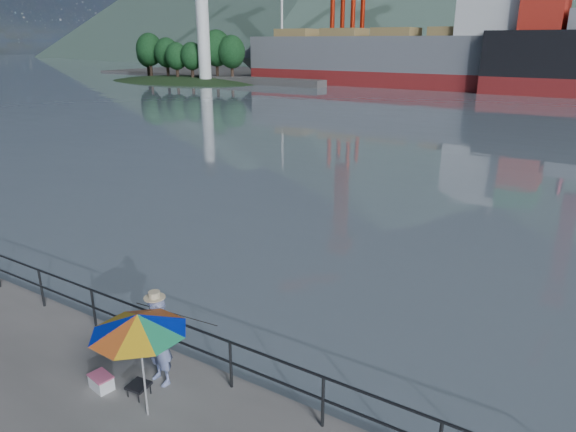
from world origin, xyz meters
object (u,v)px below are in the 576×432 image
object	(u,v)px
beach_umbrella	(138,323)
cooler_bag	(101,383)
fisherman	(159,341)
bulk_carrier	(402,56)

from	to	relation	value
beach_umbrella	cooler_bag	distance (m)	2.17
fisherman	cooler_bag	size ratio (longest dim) A/B	3.99
cooler_bag	bulk_carrier	xyz separation A→B (m)	(-20.93, 71.75, 4.08)
fisherman	beach_umbrella	bearing A→B (deg)	-51.15
fisherman	bulk_carrier	size ratio (longest dim) A/B	0.04
bulk_carrier	fisherman	bearing A→B (deg)	-72.96
fisherman	bulk_carrier	distance (m)	74.30
beach_umbrella	cooler_bag	xyz separation A→B (m)	(-1.30, 0.05, -1.73)
beach_umbrella	cooler_bag	bearing A→B (deg)	177.80
fisherman	cooler_bag	world-z (taller)	fisherman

